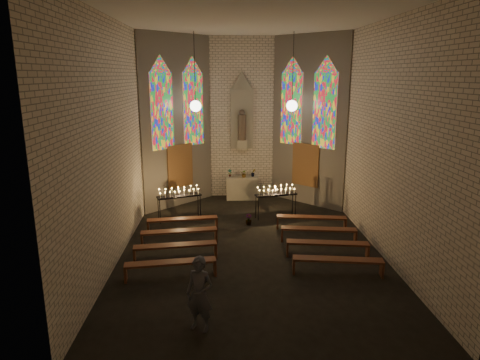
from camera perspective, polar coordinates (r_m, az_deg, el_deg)
name	(u,v)px	position (r m, az deg, el deg)	size (l,w,h in m)	color
floor	(250,246)	(14.00, 1.33, -8.81)	(12.00, 12.00, 0.00)	black
room	(245,120)	(16.37, 0.65, 7.97)	(8.22, 12.43, 7.00)	beige
altar	(242,188)	(19.00, 0.30, -1.06)	(1.40, 0.60, 1.00)	#BBB499
flower_vase_left	(230,173)	(18.89, -1.37, 0.95)	(0.18, 0.12, 0.35)	#4C723F
flower_vase_center	(244,173)	(18.78, 0.56, 0.89)	(0.32, 0.28, 0.35)	#4C723F
flower_vase_right	(253,173)	(18.93, 1.77, 0.98)	(0.19, 0.16, 0.35)	#4C723F
aisle_flower_pot	(249,219)	(15.84, 1.16, -5.28)	(0.23, 0.23, 0.41)	#4C723F
votive_stand_left	(179,194)	(16.24, -8.13, -1.82)	(1.69, 0.93, 1.22)	black
votive_stand_right	(276,192)	(16.42, 4.83, -1.64)	(1.66, 0.75, 1.19)	black
pew_left_0	(183,221)	(15.31, -7.66, -5.38)	(2.49, 0.66, 0.47)	#5B2D1A
pew_right_0	(311,219)	(15.56, 9.49, -5.12)	(2.49, 0.66, 0.47)	#5B2D1A
pew_left_1	(179,233)	(14.19, -8.10, -6.97)	(2.49, 0.66, 0.47)	#5B2D1A
pew_right_1	(319,231)	(14.46, 10.45, -6.66)	(2.49, 0.66, 0.47)	#5B2D1A
pew_left_2	(175,247)	(13.08, -8.61, -8.84)	(2.49, 0.66, 0.47)	#5B2D1A
pew_right_2	(327,245)	(13.37, 11.57, -8.45)	(2.49, 0.66, 0.47)	#5B2D1A
pew_left_3	(171,264)	(11.99, -9.22, -11.06)	(2.49, 0.66, 0.47)	#5B2D1A
pew_right_3	(338,262)	(12.31, 12.90, -10.55)	(2.49, 0.66, 0.47)	#5B2D1A
visitor	(200,294)	(9.50, -5.39, -14.89)	(0.61, 0.40, 1.68)	#44454E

